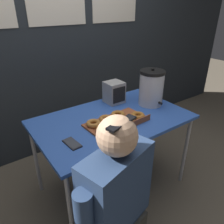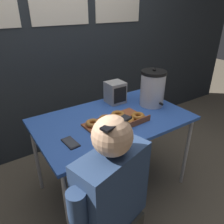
{
  "view_description": "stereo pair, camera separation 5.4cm",
  "coord_description": "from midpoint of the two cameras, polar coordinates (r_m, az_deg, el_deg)",
  "views": [
    {
      "loc": [
        -0.97,
        -1.35,
        1.66
      ],
      "look_at": [
        -0.01,
        0.0,
        0.83
      ],
      "focal_mm": 35.0,
      "sensor_mm": 36.0,
      "label": 1
    },
    {
      "loc": [
        -0.93,
        -1.38,
        1.66
      ],
      "look_at": [
        -0.01,
        0.0,
        0.83
      ],
      "focal_mm": 35.0,
      "sensor_mm": 36.0,
      "label": 2
    }
  ],
  "objects": [
    {
      "name": "ground_plane",
      "position": [
        2.35,
        0.85,
        -18.41
      ],
      "size": [
        12.0,
        12.0,
        0.0
      ],
      "primitive_type": "plane",
      "color": "brown"
    },
    {
      "name": "back_wall",
      "position": [
        2.56,
        -12.75,
        21.12
      ],
      "size": [
        6.0,
        0.11,
        2.88
      ],
      "color": "#23282D",
      "rests_on": "ground"
    },
    {
      "name": "folding_table",
      "position": [
        1.91,
        0.99,
        -2.9
      ],
      "size": [
        1.31,
        0.81,
        0.77
      ],
      "color": "#2D56B2",
      "rests_on": "ground"
    },
    {
      "name": "donut_box",
      "position": [
        1.78,
        1.78,
        -2.47
      ],
      "size": [
        0.53,
        0.3,
        0.05
      ],
      "rotation": [
        0.0,
        0.0,
        0.05
      ],
      "color": "brown",
      "rests_on": "folding_table"
    },
    {
      "name": "coffee_urn",
      "position": [
        2.11,
        11.27,
        6.11
      ],
      "size": [
        0.23,
        0.27,
        0.37
      ],
      "color": "silver",
      "rests_on": "folding_table"
    },
    {
      "name": "cell_phone",
      "position": [
        1.58,
        -9.82,
        -7.92
      ],
      "size": [
        0.09,
        0.16,
        0.01
      ],
      "rotation": [
        0.0,
        0.0,
        0.08
      ],
      "color": "black",
      "rests_on": "folding_table"
    },
    {
      "name": "space_heater",
      "position": [
        2.15,
        1.59,
        5.15
      ],
      "size": [
        0.17,
        0.17,
        0.21
      ],
      "color": "#9E9E9E",
      "rests_on": "folding_table"
    },
    {
      "name": "person_seated",
      "position": [
        1.44,
        1.23,
        -23.75
      ],
      "size": [
        0.59,
        0.33,
        1.18
      ],
      "rotation": [
        0.0,
        0.0,
        3.41
      ],
      "color": "#33332D",
      "rests_on": "ground"
    }
  ]
}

